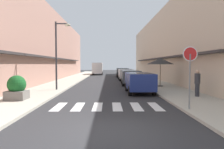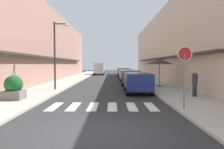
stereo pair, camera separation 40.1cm
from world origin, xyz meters
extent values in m
plane|color=#2B2B2D|center=(0.00, 19.53, 0.00)|extent=(107.42, 107.42, 0.00)
cube|color=#ADA899|center=(-4.88, 19.53, 0.06)|extent=(3.12, 68.36, 0.12)
cube|color=#ADA899|center=(4.88, 19.53, 0.06)|extent=(3.12, 68.36, 0.12)
cube|color=#A87A6B|center=(-8.95, 20.97, 4.31)|extent=(5.00, 45.95, 8.63)
cube|color=#332D2D|center=(-6.20, 20.97, 2.80)|extent=(0.50, 32.16, 0.16)
cube|color=#C6B299|center=(8.95, 20.97, 4.39)|extent=(5.00, 45.95, 8.77)
cube|color=#332D2D|center=(6.20, 20.97, 2.80)|extent=(0.50, 32.16, 0.16)
cube|color=silver|center=(-2.38, 4.08, 0.01)|extent=(0.45, 2.20, 0.01)
cube|color=silver|center=(-1.43, 4.08, 0.01)|extent=(0.45, 2.20, 0.01)
cube|color=silver|center=(-0.48, 4.08, 0.01)|extent=(0.45, 2.20, 0.01)
cube|color=silver|center=(0.47, 4.08, 0.01)|extent=(0.45, 2.20, 0.01)
cube|color=silver|center=(1.42, 4.08, 0.01)|extent=(0.45, 2.20, 0.01)
cube|color=silver|center=(2.38, 4.08, 0.01)|extent=(0.45, 2.20, 0.01)
cube|color=navy|center=(2.27, 9.08, 0.89)|extent=(1.76, 4.07, 1.13)
cube|color=black|center=(2.27, 8.88, 1.19)|extent=(1.48, 2.28, 0.56)
cylinder|color=black|center=(1.48, 10.42, 0.32)|extent=(0.22, 0.64, 0.64)
cylinder|color=black|center=(3.07, 10.42, 0.32)|extent=(0.22, 0.64, 0.64)
cylinder|color=black|center=(1.47, 7.74, 0.32)|extent=(0.22, 0.64, 0.64)
cylinder|color=black|center=(3.06, 7.74, 0.32)|extent=(0.22, 0.64, 0.64)
cube|color=#4C5156|center=(2.27, 15.30, 0.89)|extent=(1.86, 4.24, 1.13)
cube|color=black|center=(2.27, 15.09, 1.19)|extent=(1.53, 2.39, 0.56)
cylinder|color=black|center=(1.52, 16.70, 0.32)|extent=(0.24, 0.65, 0.64)
cylinder|color=black|center=(3.10, 16.66, 0.32)|extent=(0.24, 0.65, 0.64)
cylinder|color=black|center=(1.44, 13.94, 0.32)|extent=(0.24, 0.65, 0.64)
cylinder|color=black|center=(3.03, 13.90, 0.32)|extent=(0.24, 0.65, 0.64)
cube|color=silver|center=(2.27, 21.61, 0.89)|extent=(1.79, 4.43, 1.13)
cube|color=black|center=(2.27, 21.38, 1.19)|extent=(1.49, 2.48, 0.56)
cylinder|color=black|center=(1.49, 23.07, 0.32)|extent=(0.23, 0.64, 0.64)
cylinder|color=black|center=(3.08, 23.06, 0.32)|extent=(0.23, 0.64, 0.64)
cylinder|color=black|center=(1.47, 20.16, 0.32)|extent=(0.23, 0.64, 0.64)
cylinder|color=black|center=(3.06, 20.14, 0.32)|extent=(0.23, 0.64, 0.64)
cube|color=black|center=(2.27, 28.16, 0.89)|extent=(1.76, 4.08, 1.13)
cube|color=black|center=(2.27, 27.96, 1.19)|extent=(1.47, 2.29, 0.56)
cylinder|color=black|center=(1.48, 29.51, 0.32)|extent=(0.22, 0.64, 0.64)
cylinder|color=black|center=(3.07, 29.51, 0.32)|extent=(0.22, 0.64, 0.64)
cylinder|color=black|center=(1.48, 26.81, 0.32)|extent=(0.22, 0.64, 0.64)
cylinder|color=black|center=(3.07, 26.81, 0.32)|extent=(0.22, 0.64, 0.64)
cube|color=silver|center=(-2.12, 37.12, 1.34)|extent=(2.01, 5.42, 2.03)
cube|color=black|center=(-2.12, 36.85, 2.09)|extent=(1.67, 3.04, 0.56)
cylinder|color=black|center=(-3.04, 38.89, 0.32)|extent=(0.23, 0.64, 0.64)
cylinder|color=black|center=(-1.25, 38.91, 0.32)|extent=(0.23, 0.64, 0.64)
cylinder|color=black|center=(-3.00, 35.33, 0.32)|extent=(0.23, 0.64, 0.64)
cylinder|color=black|center=(-1.21, 35.35, 0.32)|extent=(0.23, 0.64, 0.64)
cylinder|color=slate|center=(3.60, 2.87, 1.33)|extent=(0.07, 0.07, 2.41)
cylinder|color=red|center=(3.60, 2.87, 2.53)|extent=(0.64, 0.03, 0.64)
torus|color=white|center=(3.60, 2.87, 2.53)|extent=(0.65, 0.05, 0.65)
cylinder|color=#38383D|center=(-3.98, 10.40, 2.73)|extent=(0.14, 0.14, 5.23)
cylinder|color=#38383D|center=(-3.53, 10.40, 5.20)|extent=(0.90, 0.10, 0.10)
ellipsoid|color=beige|center=(-3.08, 10.40, 5.10)|extent=(0.44, 0.28, 0.20)
cylinder|color=#262626|center=(4.66, 12.75, 0.15)|extent=(0.48, 0.48, 0.06)
cylinder|color=#4C3823|center=(4.66, 12.75, 1.24)|extent=(0.06, 0.06, 2.23)
cone|color=black|center=(4.66, 12.75, 2.35)|extent=(2.40, 2.40, 0.55)
cube|color=slate|center=(-5.04, 5.58, 0.37)|extent=(1.06, 1.06, 0.49)
sphere|color=#195623|center=(-5.04, 5.58, 0.97)|extent=(1.01, 1.01, 1.01)
cylinder|color=#282B33|center=(5.48, 6.62, 0.51)|extent=(0.26, 0.26, 0.78)
cylinder|color=#333338|center=(5.48, 6.62, 1.21)|extent=(0.34, 0.34, 0.62)
sphere|color=tan|center=(5.48, 6.62, 1.63)|extent=(0.21, 0.21, 0.21)
camera|label=1|loc=(0.06, -6.54, 2.08)|focal=34.99mm
camera|label=2|loc=(0.46, -6.55, 2.08)|focal=34.99mm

